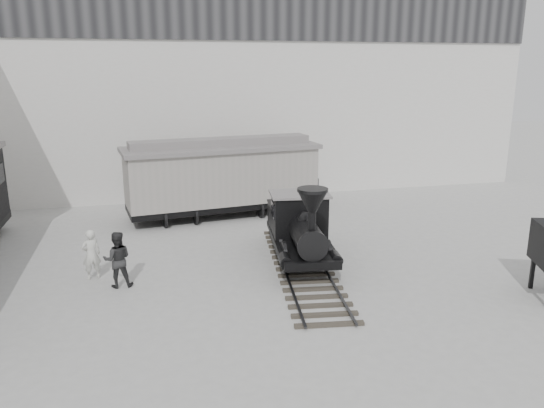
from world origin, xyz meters
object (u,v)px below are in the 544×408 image
object	(u,v)px
locomotive	(301,232)
visitor_b	(117,259)
boxcar	(222,176)
visitor_a	(91,254)

from	to	relation	value
locomotive	visitor_b	xyz separation A→B (m)	(-6.16, -0.63, -0.24)
visitor_b	locomotive	bearing A→B (deg)	-173.21
locomotive	boxcar	xyz separation A→B (m)	(-1.71, 6.74, 0.76)
locomotive	visitor_a	bearing A→B (deg)	-174.28
locomotive	boxcar	world-z (taller)	boxcar
boxcar	visitor_a	distance (m)	8.46
visitor_a	visitor_b	size ratio (longest dim) A/B	0.93
boxcar	visitor_b	xyz separation A→B (m)	(-4.45, -7.37, -1.00)
boxcar	visitor_b	world-z (taller)	boxcar
locomotive	boxcar	distance (m)	7.00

